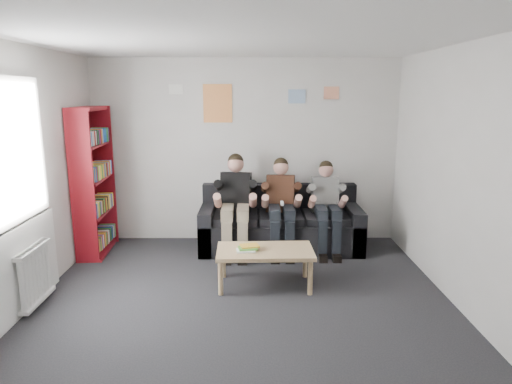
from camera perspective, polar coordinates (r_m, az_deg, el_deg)
room_shell at (r=4.34m, az=-1.90°, el=0.99°), size 5.00×5.00×5.00m
sofa at (r=6.61m, az=3.03°, el=-4.29°), size 2.27×0.93×0.88m
bookshelf at (r=6.64m, az=-19.58°, el=1.26°), size 0.30×0.91×2.02m
coffee_table at (r=5.29m, az=1.13°, el=-7.73°), size 1.10×0.61×0.44m
game_cases at (r=5.24m, az=-1.05°, el=-7.02°), size 0.25×0.22×0.05m
person_left at (r=6.31m, az=-2.57°, el=-1.62°), size 0.42×0.90×1.38m
person_middle at (r=6.32m, az=3.17°, el=-1.80°), size 0.39×0.84×1.32m
person_right at (r=6.40m, az=8.83°, el=-1.91°), size 0.37×0.79×1.28m
radiator at (r=5.33m, az=-25.86°, el=-9.31°), size 0.10×0.64×0.60m
window at (r=5.17m, az=-27.30°, el=-2.20°), size 0.05×1.30×2.36m
poster_large at (r=6.77m, az=-4.82°, el=10.97°), size 0.42×0.01×0.55m
poster_blue at (r=6.77m, az=5.13°, el=11.81°), size 0.25×0.01×0.20m
poster_pink at (r=6.84m, az=9.41°, el=12.12°), size 0.22×0.01×0.18m
poster_sign at (r=6.84m, az=-9.99°, el=12.52°), size 0.20×0.01×0.14m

